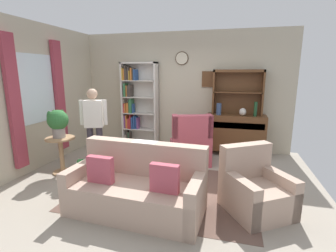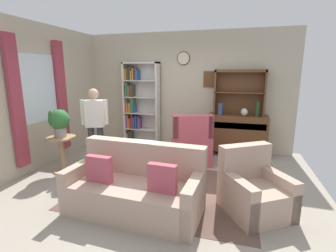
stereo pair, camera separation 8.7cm
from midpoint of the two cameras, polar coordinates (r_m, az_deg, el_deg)
The scene contains 19 objects.
ground_plane at distance 4.46m, azimuth -1.42°, elevation -12.60°, with size 5.40×4.60×0.02m, color #9E9384.
wall_back at distance 6.13m, azimuth 4.54°, elevation 7.95°, with size 5.00×0.09×2.80m.
wall_left at distance 5.40m, azimuth -28.03°, elevation 5.90°, with size 0.16×4.20×2.80m.
area_rug at distance 4.14m, azimuth 0.03°, elevation -14.43°, with size 2.77×2.04×0.01m, color brown.
bookshelf at distance 6.32m, azimuth -6.40°, elevation 5.02°, with size 0.90×0.30×2.10m.
sideboard at distance 5.88m, azimuth 15.93°, elevation -1.54°, with size 1.30×0.45×0.92m.
sideboard_hutch at distance 5.83m, azimuth 16.55°, elevation 8.78°, with size 1.10×0.26×1.00m.
vase_tall at distance 5.71m, azimuth 12.33°, elevation 3.80°, with size 0.11×0.11×0.26m, color #33476B.
vase_round at distance 5.72m, azimuth 17.52°, elevation 3.06°, with size 0.15×0.15×0.17m, color beige.
bottle_wine at distance 5.70m, azimuth 20.19°, elevation 3.61°, with size 0.07×0.07×0.32m, color #194223.
couch_floral at distance 3.52m, azimuth -6.64°, elevation -14.01°, with size 1.84×0.95×0.90m.
armchair_floral at distance 3.66m, azimuth 19.79°, elevation -14.00°, with size 1.06×1.06×0.88m.
wingback_chair at distance 5.16m, azimuth 5.84°, elevation -4.46°, with size 0.99×1.00×1.05m.
plant_stand at distance 5.06m, azimuth -22.59°, elevation -5.24°, with size 0.52×0.52×0.69m.
potted_plant_large at distance 4.95m, azimuth -23.27°, elevation 1.08°, with size 0.37×0.37×0.51m.
potted_plant_small at distance 4.99m, azimuth -18.43°, elevation -8.35°, with size 0.20×0.20×0.28m.
person_reading at distance 5.04m, azimuth -15.92°, elevation 0.84°, with size 0.52×0.30×1.56m.
coffee_table at distance 4.14m, azimuth -3.35°, elevation -9.17°, with size 0.80×0.50×0.42m.
book_stack at distance 4.12m, azimuth -2.69°, elevation -7.89°, with size 0.21×0.16×0.05m.
Camera 2 is at (1.26, -3.85, 1.87)m, focal length 26.58 mm.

